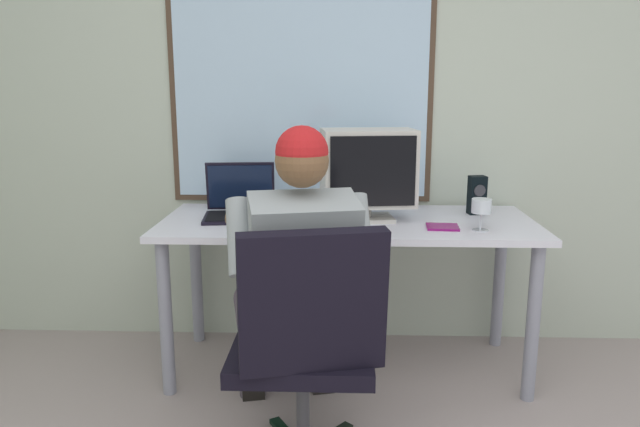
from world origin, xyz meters
TOP-DOWN VIEW (x-y plane):
  - wall_rear at (-0.01, 2.49)m, footprint 4.77×0.08m
  - desk at (-0.05, 2.07)m, footprint 1.77×0.72m
  - office_chair at (-0.20, 1.22)m, footprint 0.56×0.58m
  - person_seated at (-0.25, 1.48)m, footprint 0.62×0.88m
  - crt_monitor at (0.04, 2.07)m, footprint 0.46×0.31m
  - laptop at (-0.58, 2.14)m, footprint 0.37×0.34m
  - wine_glass at (0.53, 1.88)m, footprint 0.09×0.09m
  - desk_speaker at (0.59, 2.22)m, footprint 0.09×0.08m
  - cd_case at (0.37, 1.92)m, footprint 0.15×0.14m

SIDE VIEW (x-z plane):
  - office_chair at x=-0.20m, z-range 0.07..1.01m
  - person_seated at x=-0.25m, z-range 0.02..1.28m
  - desk at x=-0.05m, z-range 0.28..1.04m
  - cd_case at x=0.37m, z-range 0.76..0.77m
  - laptop at x=-0.58m, z-range 0.70..0.95m
  - desk_speaker at x=0.59m, z-range 0.76..0.95m
  - wine_glass at x=0.53m, z-range 0.79..0.93m
  - crt_monitor at x=0.04m, z-range 0.79..1.22m
  - wall_rear at x=-0.01m, z-range 0.00..2.67m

